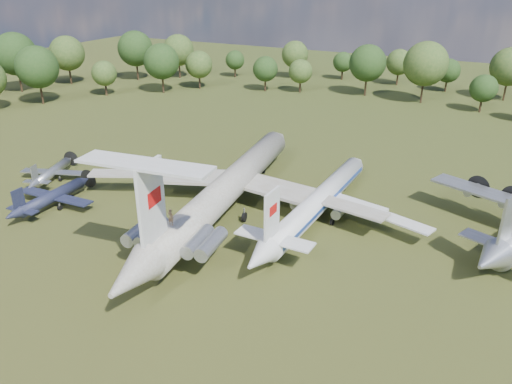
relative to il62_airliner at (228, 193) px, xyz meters
The scene contains 6 objects.
ground 3.63m from the il62_airliner, 111.19° to the right, with size 300.00×300.00×0.00m, color #203C14.
il62_airliner is the anchor object (origin of this frame).
tu104_jet 12.64m from the il62_airliner, 17.23° to the left, with size 30.54×40.72×4.07m, color silver, non-canonical shape.
small_prop_west 25.21m from the il62_airliner, 155.22° to the right, with size 12.37×16.87×2.47m, color #151A31, non-canonical shape.
small_prop_northwest 31.01m from the il62_airliner, behind, with size 10.74×14.64×2.15m, color #A0A3A7, non-canonical shape.
person_on_il62 16.13m from the il62_airliner, 82.43° to the right, with size 0.71×0.46×1.94m, color brown.
Camera 1 is at (33.56, -52.00, 31.26)m, focal length 35.00 mm.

